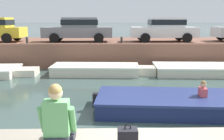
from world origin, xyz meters
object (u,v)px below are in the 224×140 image
object	(u,v)px
bottle_drink	(68,135)
backpack_on_ledge	(127,140)
car_left_inner_grey	(79,29)
mooring_bollard_west	(27,40)
person_seated_left	(58,122)
boat_moored_east_cream	(215,70)
motorboat_passing	(185,104)
boat_moored_central_cream	(100,70)
mooring_bollard_mid	(122,40)
car_centre_white	(164,28)

from	to	relation	value
bottle_drink	backpack_on_ledge	world-z (taller)	backpack_on_ledge
car_left_inner_grey	mooring_bollard_west	xyz separation A→B (m)	(-2.78, -1.77, -0.61)
person_seated_left	boat_moored_east_cream	bearing A→B (deg)	55.45
boat_moored_east_cream	mooring_bollard_west	world-z (taller)	mooring_bollard_west
motorboat_passing	car_left_inner_grey	size ratio (longest dim) A/B	1.39
car_left_inner_grey	mooring_bollard_west	bearing A→B (deg)	-147.58
person_seated_left	boat_moored_central_cream	bearing A→B (deg)	87.98
mooring_bollard_west	mooring_bollard_mid	distance (m)	5.44
motorboat_passing	mooring_bollard_mid	size ratio (longest dim) A/B	13.74
boat_moored_central_cream	mooring_bollard_mid	bearing A→B (deg)	55.12
car_centre_white	bottle_drink	xyz separation A→B (m)	(-4.30, -12.63, -1.17)
boat_moored_east_cream	mooring_bollard_west	distance (m)	10.46
mooring_bollard_west	bottle_drink	distance (m)	11.59
boat_moored_east_cream	car_centre_white	distance (m)	4.54
boat_moored_central_cream	person_seated_left	world-z (taller)	person_seated_left
person_seated_left	car_left_inner_grey	bearing A→B (deg)	94.94
boat_moored_east_cream	backpack_on_ledge	bearing A→B (deg)	-119.61
person_seated_left	motorboat_passing	bearing A→B (deg)	50.89
car_centre_white	mooring_bollard_west	world-z (taller)	car_centre_white
car_left_inner_grey	car_centre_white	world-z (taller)	same
bottle_drink	mooring_bollard_mid	bearing A→B (deg)	82.45
mooring_bollard_west	car_centre_white	bearing A→B (deg)	12.00
motorboat_passing	car_left_inner_grey	xyz separation A→B (m)	(-4.25, 8.92, 1.98)
boat_moored_central_cream	car_centre_white	size ratio (longest dim) A/B	1.28
backpack_on_ledge	motorboat_passing	bearing A→B (deg)	62.13
bottle_drink	backpack_on_ledge	size ratio (longest dim) A/B	0.50
car_centre_white	mooring_bollard_mid	size ratio (longest dim) A/B	9.43
car_centre_white	bottle_drink	distance (m)	13.39
mooring_bollard_west	mooring_bollard_mid	size ratio (longest dim) A/B	1.00
boat_moored_central_cream	backpack_on_ledge	distance (m)	9.48
boat_moored_east_cream	mooring_bollard_mid	distance (m)	5.29
bottle_drink	person_seated_left	bearing A→B (deg)	-127.31
car_left_inner_grey	mooring_bollard_mid	xyz separation A→B (m)	(2.66, -1.77, -0.61)
boat_moored_central_cream	mooring_bollard_mid	distance (m)	2.56
boat_moored_central_cream	car_centre_white	xyz separation A→B (m)	(4.09, 3.53, 1.99)
mooring_bollard_mid	backpack_on_ledge	bearing A→B (deg)	-92.78
boat_moored_east_cream	backpack_on_ledge	xyz separation A→B (m)	(-5.31, -9.34, 0.90)
mooring_bollard_mid	bottle_drink	size ratio (longest dim) A/B	2.18
person_seated_left	bottle_drink	bearing A→B (deg)	52.69
boat_moored_central_cream	backpack_on_ledge	size ratio (longest dim) A/B	13.14
mooring_bollard_mid	person_seated_left	world-z (taller)	person_seated_left
bottle_drink	boat_moored_central_cream	bearing A→B (deg)	88.68
car_left_inner_grey	motorboat_passing	bearing A→B (deg)	-64.53
motorboat_passing	car_left_inner_grey	bearing A→B (deg)	115.47
motorboat_passing	bottle_drink	size ratio (longest dim) A/B	29.96
motorboat_passing	car_left_inner_grey	distance (m)	10.07
boat_moored_east_cream	car_centre_white	size ratio (longest dim) A/B	1.63
car_centre_white	mooring_bollard_mid	bearing A→B (deg)	-148.33
boat_moored_central_cream	mooring_bollard_west	xyz separation A→B (m)	(-4.21, 1.77, 1.38)
car_left_inner_grey	backpack_on_ledge	distance (m)	13.16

